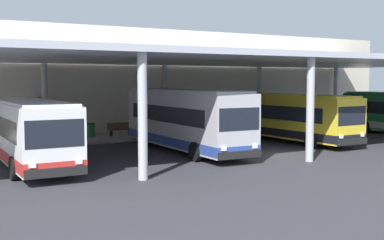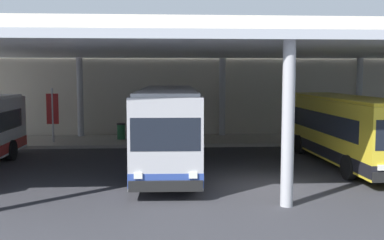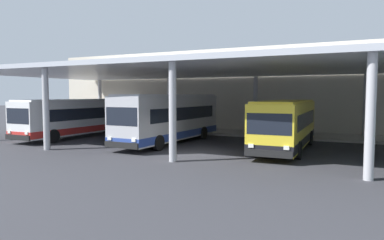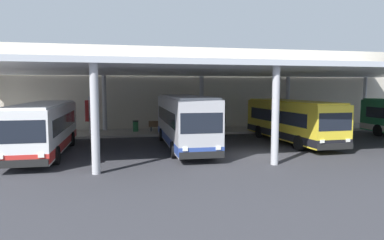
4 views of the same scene
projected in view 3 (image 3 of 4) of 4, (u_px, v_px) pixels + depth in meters
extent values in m
plane|color=#333338|center=(193.00, 154.00, 20.74)|extent=(200.00, 200.00, 0.00)
cube|color=#A39E93|center=(250.00, 133.00, 31.28)|extent=(42.00, 4.50, 0.18)
cube|color=beige|center=(260.00, 89.00, 33.92)|extent=(48.00, 1.60, 8.11)
cube|color=silver|center=(226.00, 69.00, 25.29)|extent=(40.00, 17.00, 0.30)
cylinder|color=#B2B2B7|center=(100.00, 103.00, 40.70)|extent=(0.40, 0.40, 5.25)
cylinder|color=#B2B2B7|center=(46.00, 109.00, 22.31)|extent=(0.40, 0.40, 5.25)
cylinder|color=#B2B2B7|center=(169.00, 103.00, 36.68)|extent=(0.40, 0.40, 5.25)
cylinder|color=#B2B2B7|center=(173.00, 112.00, 18.30)|extent=(0.40, 0.40, 5.25)
cylinder|color=#B2B2B7|center=(255.00, 105.00, 32.67)|extent=(0.40, 0.40, 5.25)
cylinder|color=#B2B2B7|center=(370.00, 117.00, 14.29)|extent=(0.40, 0.40, 5.25)
cylinder|color=#B2B2B7|center=(366.00, 106.00, 28.66)|extent=(0.40, 0.40, 5.25)
cube|color=white|center=(74.00, 117.00, 29.03)|extent=(2.67, 10.44, 2.70)
cube|color=red|center=(74.00, 129.00, 29.10)|extent=(2.69, 10.46, 0.50)
cube|color=black|center=(75.00, 113.00, 29.14)|extent=(2.68, 8.57, 0.90)
cube|color=black|center=(18.00, 116.00, 24.41)|extent=(2.30, 0.16, 1.10)
cube|color=black|center=(18.00, 137.00, 24.44)|extent=(2.45, 0.20, 0.36)
cube|color=white|center=(73.00, 100.00, 28.93)|extent=(2.47, 10.02, 0.12)
cube|color=yellow|center=(18.00, 104.00, 24.38)|extent=(1.75, 0.15, 0.28)
cube|color=white|center=(9.00, 132.00, 24.83)|extent=(0.28, 0.08, 0.20)
cube|color=white|center=(26.00, 133.00, 24.02)|extent=(0.28, 0.08, 0.20)
cylinder|color=black|center=(31.00, 134.00, 26.79)|extent=(0.30, 1.00, 1.00)
cylinder|color=black|center=(53.00, 136.00, 25.69)|extent=(0.30, 1.00, 1.00)
cylinder|color=black|center=(87.00, 128.00, 32.21)|extent=(0.30, 1.00, 1.00)
cylinder|color=black|center=(108.00, 129.00, 31.11)|extent=(0.30, 1.00, 1.00)
cube|color=#B7B7BC|center=(170.00, 117.00, 25.62)|extent=(2.82, 11.27, 3.10)
cube|color=#2D4799|center=(170.00, 133.00, 25.71)|extent=(2.84, 11.29, 0.50)
cube|color=black|center=(171.00, 113.00, 25.73)|extent=(2.80, 9.25, 0.90)
cube|color=black|center=(122.00, 117.00, 20.68)|extent=(2.30, 0.19, 1.10)
cube|color=black|center=(121.00, 145.00, 20.72)|extent=(2.45, 0.23, 0.36)
cube|color=silver|center=(170.00, 95.00, 25.50)|extent=(2.60, 10.81, 0.12)
cube|color=yellow|center=(122.00, 99.00, 20.63)|extent=(1.75, 0.17, 0.28)
cube|color=white|center=(110.00, 138.00, 21.12)|extent=(0.28, 0.09, 0.20)
cube|color=white|center=(134.00, 140.00, 20.29)|extent=(0.28, 0.09, 0.20)
cylinder|color=black|center=(128.00, 141.00, 23.21)|extent=(0.31, 1.01, 1.00)
cylinder|color=black|center=(159.00, 143.00, 22.08)|extent=(0.31, 1.01, 1.00)
cylinder|color=black|center=(177.00, 131.00, 29.01)|extent=(0.31, 1.01, 1.00)
cylinder|color=black|center=(203.00, 133.00, 27.89)|extent=(0.31, 1.01, 1.00)
cube|color=yellow|center=(286.00, 123.00, 22.41)|extent=(2.75, 10.46, 2.70)
cube|color=black|center=(286.00, 139.00, 22.48)|extent=(2.77, 10.48, 0.50)
cube|color=black|center=(286.00, 119.00, 22.53)|extent=(2.74, 8.59, 0.90)
cube|color=black|center=(269.00, 124.00, 17.71)|extent=(2.30, 0.18, 1.10)
cube|color=black|center=(268.00, 154.00, 17.73)|extent=(2.45, 0.22, 0.36)
cube|color=yellow|center=(286.00, 101.00, 22.31)|extent=(2.54, 10.04, 0.12)
cube|color=yellow|center=(269.00, 108.00, 17.68)|extent=(1.75, 0.16, 0.28)
cube|color=white|center=(251.00, 146.00, 18.09)|extent=(0.28, 0.09, 0.20)
cube|color=white|center=(286.00, 148.00, 17.35)|extent=(0.28, 0.09, 0.20)
cylinder|color=black|center=(254.00, 148.00, 20.07)|extent=(0.30, 1.01, 1.00)
cylinder|color=black|center=(299.00, 150.00, 19.06)|extent=(0.30, 1.01, 1.00)
cylinder|color=black|center=(275.00, 136.00, 25.60)|extent=(0.30, 1.01, 1.00)
cylinder|color=black|center=(310.00, 138.00, 24.59)|extent=(0.30, 1.01, 1.00)
cube|color=brown|center=(204.00, 125.00, 33.17)|extent=(1.80, 0.44, 0.08)
cube|color=brown|center=(205.00, 123.00, 33.34)|extent=(1.80, 0.06, 0.44)
cube|color=#2D2D33|center=(198.00, 127.00, 33.49)|extent=(0.10, 0.36, 0.45)
cube|color=#2D2D33|center=(211.00, 128.00, 32.89)|extent=(0.10, 0.36, 0.45)
cylinder|color=#236638|center=(186.00, 124.00, 34.24)|extent=(0.48, 0.48, 0.90)
cylinder|color=black|center=(186.00, 120.00, 34.21)|extent=(0.52, 0.52, 0.08)
cylinder|color=#B2B2B7|center=(147.00, 112.00, 34.97)|extent=(0.12, 0.12, 3.20)
cube|color=#B22323|center=(146.00, 109.00, 34.92)|extent=(0.70, 0.04, 1.80)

